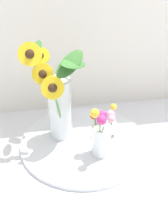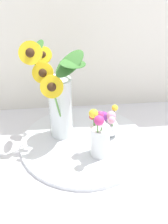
{
  "view_description": "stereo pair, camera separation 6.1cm",
  "coord_description": "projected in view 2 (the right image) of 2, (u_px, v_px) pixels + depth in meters",
  "views": [
    {
      "loc": [
        -0.18,
        -0.83,
        0.7
      ],
      "look_at": [
        -0.04,
        0.04,
        0.16
      ],
      "focal_mm": 42.0,
      "sensor_mm": 36.0,
      "label": 1
    },
    {
      "loc": [
        -0.12,
        -0.84,
        0.7
      ],
      "look_at": [
        -0.04,
        0.04,
        0.16
      ],
      "focal_mm": 42.0,
      "sensor_mm": 36.0,
      "label": 2
    }
  ],
  "objects": [
    {
      "name": "vase_small_center",
      "position": [
        99.0,
        137.0,
        0.99
      ],
      "size": [
        0.08,
        0.1,
        0.21
      ],
      "color": "white",
      "rests_on": "serving_tray"
    },
    {
      "name": "serving_tray",
      "position": [
        84.0,
        142.0,
        1.11
      ],
      "size": [
        0.53,
        0.53,
        0.02
      ],
      "color": "silver",
      "rests_on": "ground_plane"
    },
    {
      "name": "mason_jar_sunflowers",
      "position": [
        59.0,
        99.0,
        1.05
      ],
      "size": [
        0.26,
        0.21,
        0.43
      ],
      "color": "silver",
      "rests_on": "serving_tray"
    },
    {
      "name": "ground_plane",
      "position": [
        94.0,
        148.0,
        1.09
      ],
      "size": [
        6.0,
        6.0,
        0.0
      ],
      "primitive_type": "plane",
      "color": "silver"
    },
    {
      "name": "vase_bulb_right",
      "position": [
        109.0,
        124.0,
        1.1
      ],
      "size": [
        0.09,
        0.09,
        0.14
      ],
      "color": "white",
      "rests_on": "serving_tray"
    }
  ]
}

